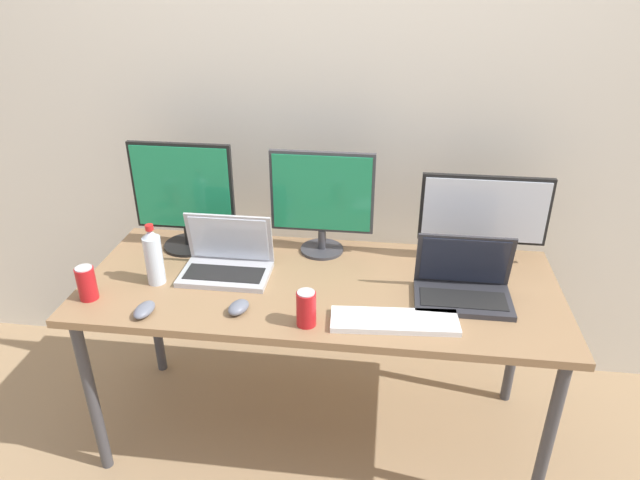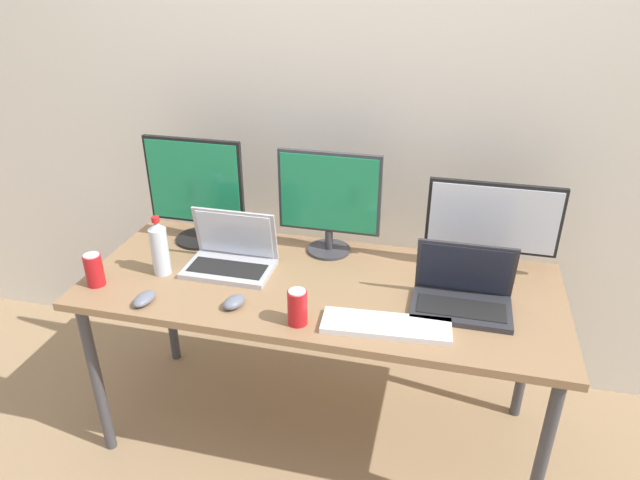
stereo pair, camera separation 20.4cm
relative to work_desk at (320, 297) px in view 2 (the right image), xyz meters
The scene contains 14 objects.
ground_plane 0.68m from the work_desk, ahead, with size 16.00×16.00×0.00m, color #9E7F5B.
wall_back 0.86m from the work_desk, 90.00° to the left, with size 7.00×0.08×2.60m, color silver.
work_desk is the anchor object (origin of this frame).
monitor_left 0.69m from the work_desk, 159.14° to the left, with size 0.41×0.21×0.45m.
monitor_center 0.39m from the work_desk, 95.53° to the left, with size 0.41×0.18×0.43m.
monitor_right 0.70m from the work_desk, 21.66° to the left, with size 0.48×0.19×0.36m.
laptop_silver 0.38m from the work_desk, behind, with size 0.33×0.21×0.22m.
laptop_secondary 0.53m from the work_desk, ahead, with size 0.34×0.22×0.23m.
keyboard_main 0.37m from the work_desk, 38.94° to the right, with size 0.42×0.13×0.02m, color white.
mouse_by_keyboard 0.35m from the work_desk, 138.35° to the right, with size 0.06×0.09×0.04m, color slate.
mouse_by_laptop 0.64m from the work_desk, 153.96° to the right, with size 0.06×0.10×0.03m, color slate.
water_bottle 0.63m from the work_desk, behind, with size 0.07×0.07×0.24m.
soda_can_near_keyboard 0.84m from the work_desk, 165.51° to the right, with size 0.07×0.07×0.13m.
soda_can_by_laptop 0.29m from the work_desk, 92.51° to the right, with size 0.07×0.07×0.13m.
Camera 2 is at (0.43, -1.77, 1.86)m, focal length 32.00 mm.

